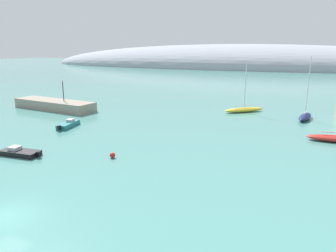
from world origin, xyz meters
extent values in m
plane|color=teal|center=(0.00, 0.00, 0.00)|extent=(600.00, 600.00, 0.00)
cube|color=gray|center=(-26.49, 33.76, 0.90)|extent=(18.65, 6.53, 1.80)
ellipsoid|color=#999EA8|center=(-25.00, 193.39, 0.00)|extent=(277.62, 74.92, 28.81)
cube|color=silver|center=(23.22, 30.83, 1.19)|extent=(3.41, 0.38, 0.10)
ellipsoid|color=navy|center=(19.49, 43.39, 0.49)|extent=(2.69, 6.53, 0.97)
cylinder|color=silver|center=(19.49, 43.39, 5.76)|extent=(0.13, 0.13, 9.57)
cube|color=silver|center=(19.44, 43.11, 1.32)|extent=(0.60, 2.83, 0.10)
ellipsoid|color=yellow|center=(8.72, 45.96, 0.43)|extent=(7.26, 6.87, 0.85)
cylinder|color=silver|center=(8.72, 45.96, 5.10)|extent=(0.14, 0.14, 8.50)
cube|color=silver|center=(8.45, 45.71, 1.20)|extent=(2.78, 2.57, 0.10)
cube|color=black|center=(-9.97, 10.48, 0.29)|extent=(4.73, 2.26, 0.58)
cube|color=black|center=(-7.44, 10.72, 0.44)|extent=(0.47, 0.40, 0.52)
cube|color=#B2B7C1|center=(-10.65, 10.42, 0.78)|extent=(1.20, 1.20, 0.40)
cube|color=#1E6B70|center=(-13.94, 23.17, 0.36)|extent=(2.44, 4.87, 0.72)
cube|color=black|center=(-13.42, 20.64, 0.54)|extent=(0.44, 0.50, 0.65)
cube|color=#B2B7C1|center=(-14.08, 23.85, 0.92)|extent=(1.13, 1.28, 0.40)
sphere|color=red|center=(0.14, 13.94, 0.31)|extent=(0.62, 0.62, 0.62)
cylinder|color=black|center=(-24.20, 34.03, 3.67)|extent=(0.16, 0.16, 3.75)
sphere|color=#EAEACC|center=(-24.20, 34.03, 5.73)|extent=(0.36, 0.36, 0.36)
camera|label=1|loc=(19.01, -13.97, 11.84)|focal=33.71mm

